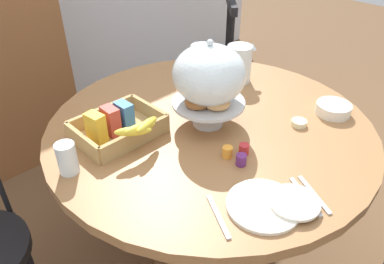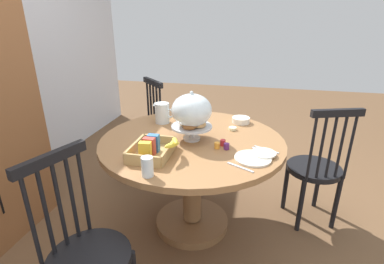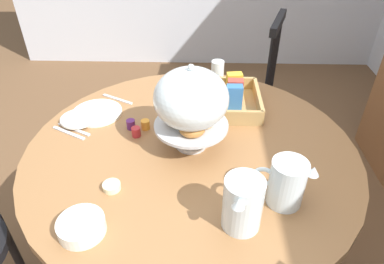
{
  "view_description": "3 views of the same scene",
  "coord_description": "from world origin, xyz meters",
  "px_view_note": "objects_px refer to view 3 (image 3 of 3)",
  "views": [
    {
      "loc": [
        -0.94,
        -0.81,
        1.53
      ],
      "look_at": [
        -0.13,
        0.02,
        0.74
      ],
      "focal_mm": 34.51,
      "sensor_mm": 36.0,
      "label": 1
    },
    {
      "loc": [
        -1.85,
        -0.4,
        1.54
      ],
      "look_at": [
        -0.03,
        0.02,
        0.79
      ],
      "focal_mm": 27.24,
      "sensor_mm": 36.0,
      "label": 2
    },
    {
      "loc": [
        1.02,
        0.05,
        1.58
      ],
      "look_at": [
        -0.13,
        0.02,
        0.74
      ],
      "focal_mm": 32.37,
      "sensor_mm": 36.0,
      "label": 3
    }
  ],
  "objects_px": {
    "milk_pitcher": "(243,205)",
    "windsor_chair_by_cabinet": "(246,97)",
    "pastry_stand_with_dome": "(191,102)",
    "cereal_bowl": "(81,226)",
    "china_plate_large": "(97,113)",
    "dining_table": "(191,183)",
    "butter_dish": "(112,186)",
    "china_plate_small": "(78,119)",
    "orange_juice_pitcher": "(286,185)",
    "cereal_basket": "(230,97)",
    "drinking_glass": "(217,71)"
  },
  "relations": [
    {
      "from": "milk_pitcher",
      "to": "windsor_chair_by_cabinet",
      "type": "bearing_deg",
      "value": 172.6
    },
    {
      "from": "pastry_stand_with_dome",
      "to": "cereal_bowl",
      "type": "height_order",
      "value": "pastry_stand_with_dome"
    },
    {
      "from": "windsor_chair_by_cabinet",
      "to": "china_plate_large",
      "type": "distance_m",
      "value": 1.04
    },
    {
      "from": "dining_table",
      "to": "butter_dish",
      "type": "distance_m",
      "value": 0.41
    },
    {
      "from": "milk_pitcher",
      "to": "dining_table",
      "type": "bearing_deg",
      "value": -156.23
    },
    {
      "from": "milk_pitcher",
      "to": "china_plate_large",
      "type": "distance_m",
      "value": 0.83
    },
    {
      "from": "china_plate_large",
      "to": "butter_dish",
      "type": "height_order",
      "value": "butter_dish"
    },
    {
      "from": "china_plate_small",
      "to": "butter_dish",
      "type": "bearing_deg",
      "value": 30.22
    },
    {
      "from": "orange_juice_pitcher",
      "to": "cereal_basket",
      "type": "relative_size",
      "value": 0.61
    },
    {
      "from": "pastry_stand_with_dome",
      "to": "cereal_basket",
      "type": "distance_m",
      "value": 0.38
    },
    {
      "from": "windsor_chair_by_cabinet",
      "to": "milk_pitcher",
      "type": "relative_size",
      "value": 5.01
    },
    {
      "from": "orange_juice_pitcher",
      "to": "cereal_basket",
      "type": "xyz_separation_m",
      "value": [
        -0.58,
        -0.14,
        -0.03
      ]
    },
    {
      "from": "china_plate_small",
      "to": "cereal_bowl",
      "type": "relative_size",
      "value": 1.07
    },
    {
      "from": "china_plate_small",
      "to": "cereal_bowl",
      "type": "height_order",
      "value": "cereal_bowl"
    },
    {
      "from": "windsor_chair_by_cabinet",
      "to": "cereal_basket",
      "type": "xyz_separation_m",
      "value": [
        0.57,
        -0.16,
        0.33
      ]
    },
    {
      "from": "orange_juice_pitcher",
      "to": "dining_table",
      "type": "bearing_deg",
      "value": -131.48
    },
    {
      "from": "dining_table",
      "to": "pastry_stand_with_dome",
      "type": "relative_size",
      "value": 3.73
    },
    {
      "from": "orange_juice_pitcher",
      "to": "china_plate_large",
      "type": "distance_m",
      "value": 0.88
    },
    {
      "from": "china_plate_large",
      "to": "china_plate_small",
      "type": "xyz_separation_m",
      "value": [
        0.07,
        -0.06,
        0.01
      ]
    },
    {
      "from": "drinking_glass",
      "to": "china_plate_small",
      "type": "bearing_deg",
      "value": -57.14
    },
    {
      "from": "windsor_chair_by_cabinet",
      "to": "orange_juice_pitcher",
      "type": "xyz_separation_m",
      "value": [
        1.15,
        -0.02,
        0.36
      ]
    },
    {
      "from": "pastry_stand_with_dome",
      "to": "drinking_glass",
      "type": "height_order",
      "value": "pastry_stand_with_dome"
    },
    {
      "from": "milk_pitcher",
      "to": "drinking_glass",
      "type": "xyz_separation_m",
      "value": [
        -0.91,
        -0.04,
        -0.02
      ]
    },
    {
      "from": "china_plate_small",
      "to": "drinking_glass",
      "type": "xyz_separation_m",
      "value": [
        -0.39,
        0.6,
        0.04
      ]
    },
    {
      "from": "dining_table",
      "to": "butter_dish",
      "type": "xyz_separation_m",
      "value": [
        0.23,
        -0.26,
        0.21
      ]
    },
    {
      "from": "china_plate_large",
      "to": "butter_dish",
      "type": "xyz_separation_m",
      "value": [
        0.46,
        0.17,
        0.01
      ]
    },
    {
      "from": "cereal_bowl",
      "to": "windsor_chair_by_cabinet",
      "type": "bearing_deg",
      "value": 153.99
    },
    {
      "from": "drinking_glass",
      "to": "butter_dish",
      "type": "height_order",
      "value": "drinking_glass"
    },
    {
      "from": "dining_table",
      "to": "china_plate_small",
      "type": "relative_size",
      "value": 8.55
    },
    {
      "from": "cereal_basket",
      "to": "butter_dish",
      "type": "height_order",
      "value": "cereal_basket"
    },
    {
      "from": "orange_juice_pitcher",
      "to": "butter_dish",
      "type": "xyz_separation_m",
      "value": [
        -0.04,
        -0.56,
        -0.06
      ]
    },
    {
      "from": "dining_table",
      "to": "china_plate_large",
      "type": "relative_size",
      "value": 5.83
    },
    {
      "from": "pastry_stand_with_dome",
      "to": "windsor_chair_by_cabinet",
      "type": "bearing_deg",
      "value": 159.67
    },
    {
      "from": "dining_table",
      "to": "cereal_bowl",
      "type": "height_order",
      "value": "cereal_bowl"
    },
    {
      "from": "orange_juice_pitcher",
      "to": "drinking_glass",
      "type": "distance_m",
      "value": 0.84
    },
    {
      "from": "dining_table",
      "to": "milk_pitcher",
      "type": "height_order",
      "value": "milk_pitcher"
    },
    {
      "from": "dining_table",
      "to": "china_plate_small",
      "type": "xyz_separation_m",
      "value": [
        -0.16,
        -0.49,
        0.21
      ]
    },
    {
      "from": "orange_juice_pitcher",
      "to": "china_plate_small",
      "type": "relative_size",
      "value": 1.3
    },
    {
      "from": "windsor_chair_by_cabinet",
      "to": "butter_dish",
      "type": "bearing_deg",
      "value": -27.53
    },
    {
      "from": "cereal_basket",
      "to": "drinking_glass",
      "type": "xyz_separation_m",
      "value": [
        -0.23,
        -0.05,
        0.01
      ]
    },
    {
      "from": "pastry_stand_with_dome",
      "to": "milk_pitcher",
      "type": "distance_m",
      "value": 0.43
    },
    {
      "from": "pastry_stand_with_dome",
      "to": "china_plate_large",
      "type": "bearing_deg",
      "value": -116.5
    },
    {
      "from": "cereal_bowl",
      "to": "butter_dish",
      "type": "height_order",
      "value": "cereal_bowl"
    },
    {
      "from": "milk_pitcher",
      "to": "china_plate_small",
      "type": "xyz_separation_m",
      "value": [
        -0.52,
        -0.65,
        -0.06
      ]
    },
    {
      "from": "orange_juice_pitcher",
      "to": "milk_pitcher",
      "type": "bearing_deg",
      "value": -56.84
    },
    {
      "from": "pastry_stand_with_dome",
      "to": "orange_juice_pitcher",
      "type": "height_order",
      "value": "pastry_stand_with_dome"
    },
    {
      "from": "china_plate_large",
      "to": "drinking_glass",
      "type": "relative_size",
      "value": 2.0
    },
    {
      "from": "dining_table",
      "to": "cereal_basket",
      "type": "distance_m",
      "value": 0.43
    },
    {
      "from": "butter_dish",
      "to": "orange_juice_pitcher",
      "type": "bearing_deg",
      "value": 86.19
    },
    {
      "from": "china_plate_small",
      "to": "pastry_stand_with_dome",
      "type": "bearing_deg",
      "value": 73.26
    }
  ]
}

